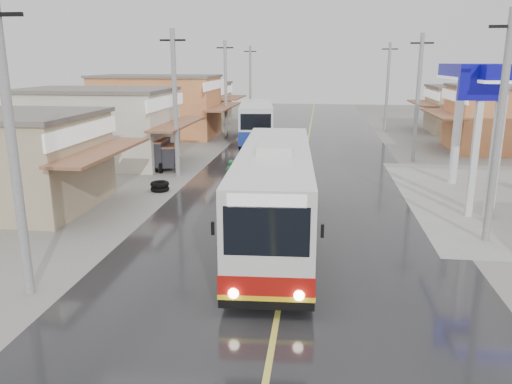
% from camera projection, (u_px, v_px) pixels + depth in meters
% --- Properties ---
extents(ground, '(120.00, 120.00, 0.00)m').
position_uv_depth(ground, '(292.00, 233.00, 18.90)').
color(ground, slate).
rests_on(ground, ground).
extents(road, '(12.00, 90.00, 0.02)m').
position_uv_depth(road, '(305.00, 159.00, 33.29)').
color(road, black).
rests_on(road, ground).
extents(centre_line, '(0.15, 90.00, 0.01)m').
position_uv_depth(centre_line, '(305.00, 159.00, 33.29)').
color(centre_line, '#D8CC4C').
rests_on(centre_line, road).
extents(shopfronts_left, '(11.00, 44.00, 5.20)m').
position_uv_depth(shopfronts_left, '(134.00, 147.00, 37.77)').
color(shopfronts_left, tan).
rests_on(shopfronts_left, ground).
extents(utility_poles_left, '(1.60, 50.00, 8.00)m').
position_uv_depth(utility_poles_left, '(206.00, 154.00, 35.11)').
color(utility_poles_left, gray).
rests_on(utility_poles_left, ground).
extents(utility_poles_right, '(1.60, 36.00, 8.00)m').
position_uv_depth(utility_poles_right, '(413.00, 161.00, 32.44)').
color(utility_poles_right, gray).
rests_on(utility_poles_right, ground).
extents(coach_bus, '(3.21, 11.73, 3.63)m').
position_uv_depth(coach_bus, '(275.00, 194.00, 17.64)').
color(coach_bus, silver).
rests_on(coach_bus, road).
extents(second_bus, '(3.61, 9.54, 3.09)m').
position_uv_depth(second_bus, '(256.00, 122.00, 39.69)').
color(second_bus, silver).
rests_on(second_bus, road).
extents(cyclist, '(1.06, 1.82, 1.86)m').
position_uv_depth(cyclist, '(232.00, 185.00, 23.77)').
color(cyclist, black).
rests_on(cyclist, ground).
extents(tricycle_near, '(1.65, 2.40, 1.83)m').
position_uv_depth(tricycle_near, '(154.00, 152.00, 29.76)').
color(tricycle_near, '#26262D').
rests_on(tricycle_near, ground).
extents(tricycle_far, '(1.76, 2.07, 1.50)m').
position_uv_depth(tricycle_far, '(167.00, 156.00, 29.70)').
color(tricycle_far, '#26262D').
rests_on(tricycle_far, ground).
extents(tyre_stack, '(0.94, 0.94, 0.48)m').
position_uv_depth(tyre_stack, '(160.00, 186.00, 24.97)').
color(tyre_stack, black).
rests_on(tyre_stack, ground).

